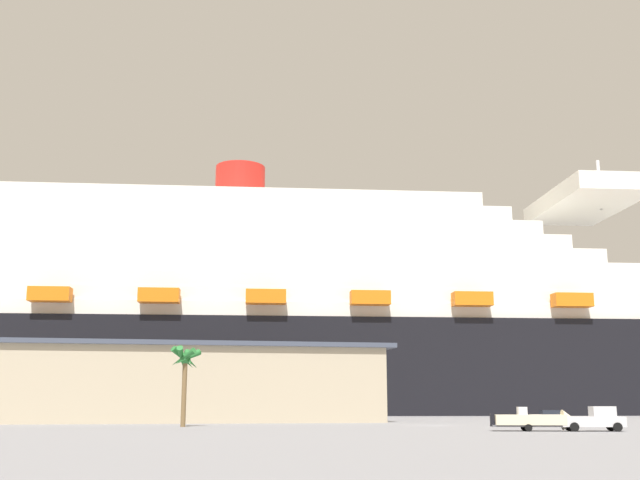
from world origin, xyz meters
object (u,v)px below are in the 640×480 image
(small_boat_on_trailer, at_px, (538,420))
(palm_tree, at_px, (185,363))
(cruise_ship, at_px, (343,327))
(parked_car_blue_suv, at_px, (274,416))
(pickup_truck, at_px, (594,419))
(parked_car_silver_sedan, at_px, (550,416))

(small_boat_on_trailer, xyz_separation_m, palm_tree, (-31.62, 18.61, 5.75))
(cruise_ship, distance_m, parked_car_blue_suv, 72.32)
(small_boat_on_trailer, relative_size, parked_car_blue_suv, 1.83)
(small_boat_on_trailer, bearing_deg, pickup_truck, -14.25)
(parked_car_blue_suv, bearing_deg, cruise_ship, 70.74)
(parked_car_blue_suv, bearing_deg, pickup_truck, -53.73)
(pickup_truck, height_order, parked_car_silver_sedan, pickup_truck)
(cruise_ship, distance_m, parked_car_silver_sedan, 72.30)
(small_boat_on_trailer, distance_m, palm_tree, 37.14)
(small_boat_on_trailer, relative_size, parked_car_silver_sedan, 1.75)
(palm_tree, height_order, parked_car_blue_suv, palm_tree)
(palm_tree, bearing_deg, parked_car_silver_sedan, 13.64)
(parked_car_silver_sedan, distance_m, parked_car_blue_suv, 36.54)
(cruise_ship, height_order, pickup_truck, cruise_ship)
(pickup_truck, xyz_separation_m, palm_tree, (-36.51, 19.85, 5.66))
(pickup_truck, height_order, small_boat_on_trailer, pickup_truck)
(parked_car_blue_suv, bearing_deg, parked_car_silver_sedan, -4.09)
(small_boat_on_trailer, bearing_deg, parked_car_silver_sedan, 61.64)
(pickup_truck, bearing_deg, small_boat_on_trailer, 165.75)
(small_boat_on_trailer, height_order, parked_car_blue_suv, small_boat_on_trailer)
(cruise_ship, xyz_separation_m, pickup_truck, (1.93, -100.16, -18.04))
(pickup_truck, bearing_deg, parked_car_blue_suv, 126.27)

